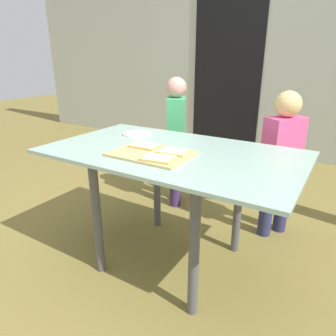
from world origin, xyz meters
TOP-DOWN VIEW (x-y plane):
  - ground_plane at (0.00, 0.00)m, footprint 16.00×16.00m
  - house_wall_back at (0.00, 2.58)m, footprint 8.00×0.20m
  - house_door at (-0.66, 2.47)m, footprint 0.90×0.02m
  - dining_table at (0.00, 0.00)m, footprint 1.38×0.80m
  - cutting_board at (-0.05, -0.12)m, footprint 0.41×0.29m
  - pizza_slice_far_right at (0.05, -0.07)m, footprint 0.17×0.13m
  - pizza_slice_near_right at (0.04, -0.20)m, footprint 0.17×0.14m
  - pizza_slice_far_left at (-0.14, -0.05)m, footprint 0.16×0.12m
  - plate_white_left at (-0.38, 0.19)m, footprint 0.18×0.18m
  - child_left at (-0.38, 0.71)m, footprint 0.24×0.28m
  - child_right at (0.45, 0.65)m, footprint 0.25×0.28m

SIDE VIEW (x-z plane):
  - ground_plane at x=0.00m, z-range 0.00..0.00m
  - child_right at x=0.45m, z-range 0.07..1.06m
  - child_left at x=-0.38m, z-range 0.07..1.11m
  - dining_table at x=0.00m, z-range 0.26..0.96m
  - plate_white_left at x=-0.38m, z-range 0.71..0.72m
  - cutting_board at x=-0.05m, z-range 0.71..0.72m
  - pizza_slice_far_right at x=0.05m, z-range 0.72..0.73m
  - pizza_slice_near_right at x=0.04m, z-range 0.72..0.73m
  - pizza_slice_far_left at x=-0.14m, z-range 0.72..0.73m
  - house_door at x=-0.66m, z-range 0.00..2.00m
  - house_wall_back at x=0.00m, z-range 0.00..2.63m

